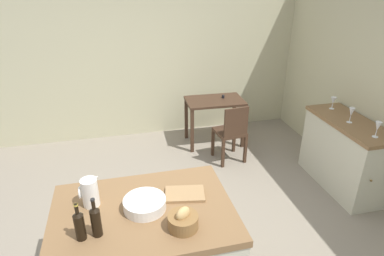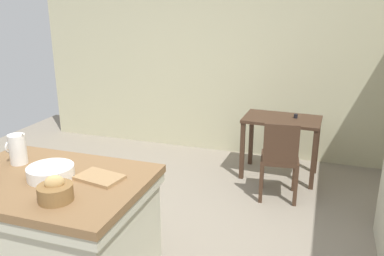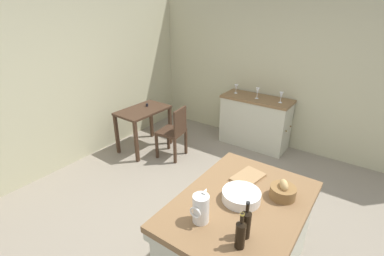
% 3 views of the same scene
% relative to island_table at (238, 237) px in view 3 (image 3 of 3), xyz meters
% --- Properties ---
extents(ground_plane, '(6.76, 6.76, 0.00)m').
position_rel_island_table_xyz_m(ground_plane, '(0.39, 0.62, -0.47)').
color(ground_plane, gray).
extents(wall_back, '(5.32, 0.12, 2.60)m').
position_rel_island_table_xyz_m(wall_back, '(0.39, 3.22, 0.83)').
color(wall_back, '#B7B28E').
rests_on(wall_back, ground).
extents(wall_right, '(0.12, 5.20, 2.60)m').
position_rel_island_table_xyz_m(wall_right, '(2.99, 0.62, 0.83)').
color(wall_right, '#B7B28E').
rests_on(wall_right, ground).
extents(island_table, '(1.42, 1.02, 0.88)m').
position_rel_island_table_xyz_m(island_table, '(0.00, 0.00, 0.00)').
color(island_table, brown).
rests_on(island_table, ground).
extents(side_cabinet, '(0.52, 1.23, 0.92)m').
position_rel_island_table_xyz_m(side_cabinet, '(2.65, 1.00, -0.01)').
color(side_cabinet, brown).
rests_on(side_cabinet, ground).
extents(writing_desk, '(0.92, 0.59, 0.80)m').
position_rel_island_table_xyz_m(writing_desk, '(1.38, 2.55, 0.15)').
color(writing_desk, '#3D281C').
rests_on(writing_desk, ground).
extents(wooden_chair, '(0.44, 0.44, 0.90)m').
position_rel_island_table_xyz_m(wooden_chair, '(1.45, 1.91, 0.01)').
color(wooden_chair, '#3D281C').
rests_on(wooden_chair, ground).
extents(pitcher, '(0.17, 0.13, 0.28)m').
position_rel_island_table_xyz_m(pitcher, '(-0.39, 0.16, 0.52)').
color(pitcher, silver).
rests_on(pitcher, island_table).
extents(wash_bowl, '(0.33, 0.33, 0.09)m').
position_rel_island_table_xyz_m(wash_bowl, '(0.02, 0.02, 0.45)').
color(wash_bowl, silver).
rests_on(wash_bowl, island_table).
extents(bread_basket, '(0.22, 0.22, 0.18)m').
position_rel_island_table_xyz_m(bread_basket, '(0.27, -0.26, 0.47)').
color(bread_basket, brown).
rests_on(bread_basket, island_table).
extents(cutting_board, '(0.36, 0.27, 0.02)m').
position_rel_island_table_xyz_m(cutting_board, '(0.36, 0.11, 0.42)').
color(cutting_board, '#99754C').
rests_on(cutting_board, island_table).
extents(wine_bottle_dark, '(0.07, 0.07, 0.31)m').
position_rel_island_table_xyz_m(wine_bottle_dark, '(-0.34, -0.19, 0.53)').
color(wine_bottle_dark, black).
rests_on(wine_bottle_dark, island_table).
extents(wine_bottle_amber, '(0.07, 0.07, 0.30)m').
position_rel_island_table_xyz_m(wine_bottle_amber, '(-0.45, -0.20, 0.52)').
color(wine_bottle_amber, black).
rests_on(wine_bottle_amber, island_table).
extents(wine_glass_far_left, '(0.07, 0.07, 0.18)m').
position_rel_island_table_xyz_m(wine_glass_far_left, '(2.62, 0.58, 0.57)').
color(wine_glass_far_left, white).
rests_on(wine_glass_far_left, side_cabinet).
extents(wine_glass_left, '(0.07, 0.07, 0.19)m').
position_rel_island_table_xyz_m(wine_glass_left, '(2.60, 0.99, 0.57)').
color(wine_glass_left, white).
rests_on(wine_glass_left, side_cabinet).
extents(wine_glass_middle, '(0.07, 0.07, 0.16)m').
position_rel_island_table_xyz_m(wine_glass_middle, '(2.66, 1.43, 0.56)').
color(wine_glass_middle, white).
rests_on(wine_glass_middle, side_cabinet).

